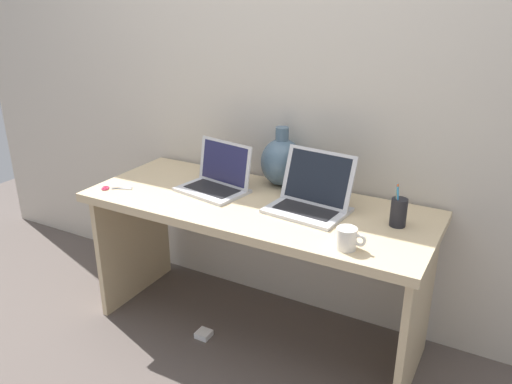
{
  "coord_description": "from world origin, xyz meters",
  "views": [
    {
      "loc": [
        1.03,
        -1.87,
        1.6
      ],
      "look_at": [
        0.0,
        0.0,
        0.75
      ],
      "focal_mm": 35.73,
      "sensor_mm": 36.0,
      "label": 1
    }
  ],
  "objects_px": {
    "laptop_right": "(312,195)",
    "coffee_mug": "(347,239)",
    "power_brick": "(204,334)",
    "pen_cup": "(398,212)",
    "laptop_left": "(218,177)",
    "green_vase": "(282,161)",
    "scissors": "(111,188)"
  },
  "relations": [
    {
      "from": "laptop_left",
      "to": "scissors",
      "type": "distance_m",
      "value": 0.52
    },
    {
      "from": "scissors",
      "to": "pen_cup",
      "type": "bearing_deg",
      "value": 10.91
    },
    {
      "from": "laptop_right",
      "to": "green_vase",
      "type": "relative_size",
      "value": 1.22
    },
    {
      "from": "laptop_left",
      "to": "scissors",
      "type": "bearing_deg",
      "value": -151.67
    },
    {
      "from": "coffee_mug",
      "to": "pen_cup",
      "type": "relative_size",
      "value": 0.63
    },
    {
      "from": "coffee_mug",
      "to": "power_brick",
      "type": "height_order",
      "value": "coffee_mug"
    },
    {
      "from": "laptop_right",
      "to": "power_brick",
      "type": "height_order",
      "value": "laptop_right"
    },
    {
      "from": "power_brick",
      "to": "laptop_right",
      "type": "bearing_deg",
      "value": 25.88
    },
    {
      "from": "laptop_left",
      "to": "power_brick",
      "type": "bearing_deg",
      "value": -81.05
    },
    {
      "from": "laptop_left",
      "to": "power_brick",
      "type": "distance_m",
      "value": 0.78
    },
    {
      "from": "power_brick",
      "to": "laptop_left",
      "type": "bearing_deg",
      "value": 98.95
    },
    {
      "from": "coffee_mug",
      "to": "green_vase",
      "type": "bearing_deg",
      "value": 136.33
    },
    {
      "from": "laptop_right",
      "to": "pen_cup",
      "type": "distance_m",
      "value": 0.37
    },
    {
      "from": "coffee_mug",
      "to": "pen_cup",
      "type": "height_order",
      "value": "pen_cup"
    },
    {
      "from": "laptop_left",
      "to": "green_vase",
      "type": "bearing_deg",
      "value": 40.65
    },
    {
      "from": "coffee_mug",
      "to": "power_brick",
      "type": "relative_size",
      "value": 1.64
    },
    {
      "from": "power_brick",
      "to": "scissors",
      "type": "bearing_deg",
      "value": -177.19
    },
    {
      "from": "scissors",
      "to": "laptop_right",
      "type": "bearing_deg",
      "value": 14.48
    },
    {
      "from": "pen_cup",
      "to": "power_brick",
      "type": "height_order",
      "value": "pen_cup"
    },
    {
      "from": "green_vase",
      "to": "coffee_mug",
      "type": "bearing_deg",
      "value": -43.67
    },
    {
      "from": "laptop_left",
      "to": "pen_cup",
      "type": "bearing_deg",
      "value": 0.53
    },
    {
      "from": "coffee_mug",
      "to": "laptop_right",
      "type": "bearing_deg",
      "value": 132.84
    },
    {
      "from": "green_vase",
      "to": "pen_cup",
      "type": "distance_m",
      "value": 0.66
    },
    {
      "from": "coffee_mug",
      "to": "scissors",
      "type": "relative_size",
      "value": 0.82
    },
    {
      "from": "laptop_left",
      "to": "green_vase",
      "type": "relative_size",
      "value": 1.21
    },
    {
      "from": "laptop_right",
      "to": "coffee_mug",
      "type": "relative_size",
      "value": 3.1
    },
    {
      "from": "laptop_right",
      "to": "scissors",
      "type": "bearing_deg",
      "value": -165.52
    },
    {
      "from": "green_vase",
      "to": "power_brick",
      "type": "distance_m",
      "value": 0.94
    },
    {
      "from": "coffee_mug",
      "to": "pen_cup",
      "type": "bearing_deg",
      "value": 68.45
    },
    {
      "from": "green_vase",
      "to": "pen_cup",
      "type": "xyz_separation_m",
      "value": [
        0.62,
        -0.2,
        -0.06
      ]
    },
    {
      "from": "coffee_mug",
      "to": "pen_cup",
      "type": "distance_m",
      "value": 0.31
    },
    {
      "from": "green_vase",
      "to": "power_brick",
      "type": "bearing_deg",
      "value": -115.47
    }
  ]
}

